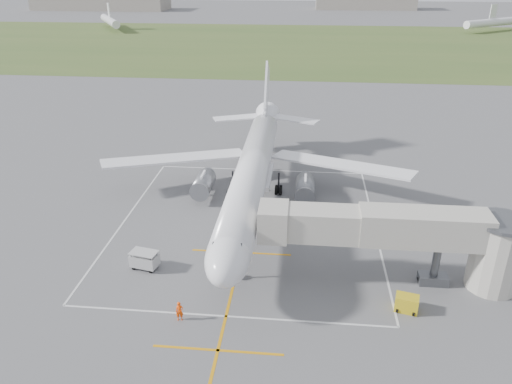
# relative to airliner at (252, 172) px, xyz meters

# --- Properties ---
(ground) EXTENTS (700.00, 700.00, 0.00)m
(ground) POSITION_rel_airliner_xyz_m (0.00, -0.75, -4.39)
(ground) COLOR #565659
(ground) RESTS_ON ground
(grass_strip) EXTENTS (700.00, 120.00, 0.02)m
(grass_strip) POSITION_rel_airliner_xyz_m (0.00, 129.25, -4.38)
(grass_strip) COLOR #3C5324
(grass_strip) RESTS_ON ground
(apron_markings) EXTENTS (28.20, 60.00, 0.01)m
(apron_markings) POSITION_rel_airliner_xyz_m (0.00, -6.57, -4.38)
(apron_markings) COLOR orange
(apron_markings) RESTS_ON ground
(airliner) EXTENTS (38.93, 46.75, 13.52)m
(airliner) POSITION_rel_airliner_xyz_m (0.00, 0.00, 0.00)
(airliner) COLOR white
(airliner) RESTS_ON ground
(jet_bridge) EXTENTS (23.40, 5.00, 7.20)m
(jet_bridge) POSITION_rel_airliner_xyz_m (15.72, -14.25, 0.35)
(jet_bridge) COLOR #A7A497
(jet_bridge) RESTS_ON ground
(gpu_unit) EXTENTS (2.13, 1.71, 1.41)m
(gpu_unit) POSITION_rel_airliner_xyz_m (14.92, -18.47, -3.70)
(gpu_unit) COLOR gold
(gpu_unit) RESTS_ON ground
(baggage_cart) EXTENTS (2.80, 2.02, 1.77)m
(baggage_cart) POSITION_rel_airliner_xyz_m (-8.79, -14.42, -3.49)
(baggage_cart) COLOR #B1B1B1
(baggage_cart) RESTS_ON ground
(ramp_worker_nose) EXTENTS (0.70, 0.54, 1.72)m
(ramp_worker_nose) POSITION_rel_airliner_xyz_m (-3.66, -21.56, -3.53)
(ramp_worker_nose) COLOR #FF4908
(ramp_worker_nose) RESTS_ON ground
(ramp_worker_wing) EXTENTS (1.04, 1.12, 1.84)m
(ramp_worker_wing) POSITION_rel_airliner_xyz_m (-6.14, 2.31, -3.47)
(ramp_worker_wing) COLOR #E74407
(ramp_worker_wing) RESTS_ON ground
(distant_hangars) EXTENTS (345.00, 49.00, 12.00)m
(distant_hangars) POSITION_rel_airliner_xyz_m (-16.15, 264.44, 0.78)
(distant_hangars) COLOR gray
(distant_hangars) RESTS_ON ground
(distant_aircraft) EXTENTS (184.10, 34.95, 8.85)m
(distant_aircraft) POSITION_rel_airliner_xyz_m (1.33, 169.21, -0.80)
(distant_aircraft) COLOR white
(distant_aircraft) RESTS_ON ground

